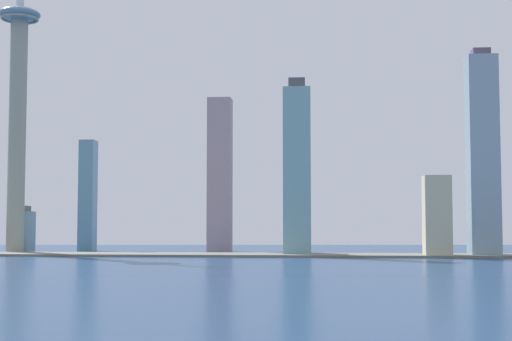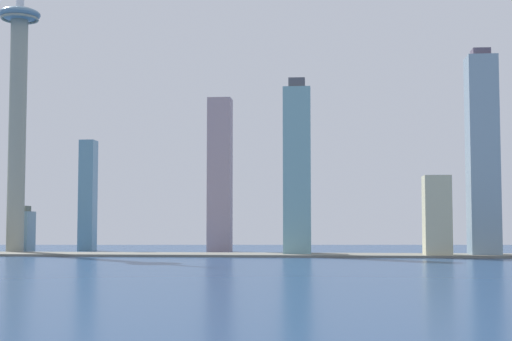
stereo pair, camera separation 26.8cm
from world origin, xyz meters
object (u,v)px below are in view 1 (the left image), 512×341
at_px(skyscraper_5, 297,169).
at_px(skyscraper_8, 220,175).
at_px(skyscraper_7, 23,231).
at_px(skyscraper_4, 437,216).
at_px(skyscraper_6, 483,154).
at_px(observation_tower, 18,91).
at_px(skyscraper_2, 88,195).

xyz_separation_m(skyscraper_5, skyscraper_8, (-81.17, 94.07, 1.74)).
bearing_deg(skyscraper_7, skyscraper_5, -13.87).
distance_m(skyscraper_4, skyscraper_7, 399.77).
distance_m(skyscraper_6, skyscraper_8, 258.20).
bearing_deg(observation_tower, skyscraper_4, -6.55).
relative_size(observation_tower, skyscraper_6, 1.86).
xyz_separation_m(skyscraper_4, skyscraper_5, (-117.25, 16.00, 41.32)).
distance_m(skyscraper_5, skyscraper_7, 286.88).
height_order(skyscraper_4, skyscraper_7, skyscraper_4).
bearing_deg(skyscraper_6, skyscraper_2, 164.21).
relative_size(skyscraper_4, skyscraper_7, 1.50).
xyz_separation_m(observation_tower, skyscraper_4, (382.50, -43.94, -119.89)).
bearing_deg(skyscraper_6, skyscraper_7, 170.83).
bearing_deg(skyscraper_8, observation_tower, -160.24).
relative_size(skyscraper_2, skyscraper_5, 0.73).
bearing_deg(skyscraper_7, skyscraper_6, -9.17).
distance_m(skyscraper_2, skyscraper_5, 244.89).
bearing_deg(skyscraper_5, skyscraper_8, 130.79).
height_order(skyscraper_6, skyscraper_7, skyscraper_6).
relative_size(skyscraper_4, skyscraper_6, 0.38).
bearing_deg(skyscraper_4, skyscraper_6, 18.66).
height_order(skyscraper_5, skyscraper_8, skyscraper_5).
xyz_separation_m(skyscraper_4, skyscraper_6, (40.98, 13.84, 52.80)).
height_order(skyscraper_2, skyscraper_8, skyscraper_8).
height_order(observation_tower, skyscraper_4, observation_tower).
xyz_separation_m(skyscraper_2, skyscraper_6, (378.74, -107.11, 29.72)).
distance_m(skyscraper_4, skyscraper_6, 68.26).
bearing_deg(skyscraper_4, skyscraper_8, 150.98).
height_order(observation_tower, skyscraper_7, observation_tower).
bearing_deg(skyscraper_7, skyscraper_8, 7.86).
bearing_deg(skyscraper_8, skyscraper_6, -21.90).
xyz_separation_m(skyscraper_5, skyscraper_7, (-273.49, 67.51, -54.31)).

